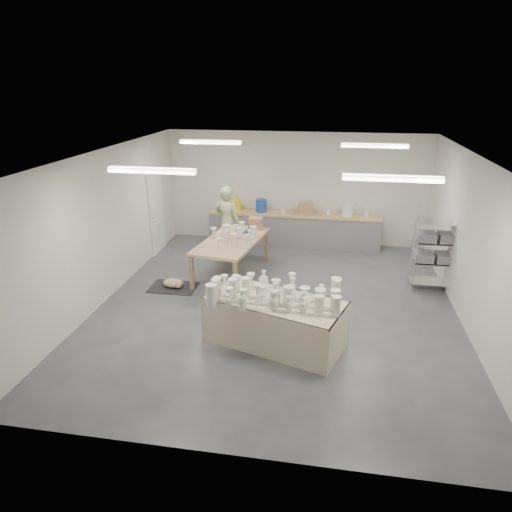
% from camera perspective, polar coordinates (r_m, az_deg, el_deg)
% --- Properties ---
extents(room, '(8.00, 8.02, 3.00)m').
position_cam_1_polar(room, '(8.61, 2.16, 6.40)').
color(room, '#424449').
rests_on(room, ground).
extents(back_counter, '(4.60, 0.60, 1.24)m').
position_cam_1_polar(back_counter, '(12.47, 4.70, 3.52)').
color(back_counter, tan).
rests_on(back_counter, ground).
extents(wire_shelf, '(0.88, 0.48, 1.80)m').
position_cam_1_polar(wire_shelf, '(10.37, 21.51, 0.91)').
color(wire_shelf, silver).
rests_on(wire_shelf, ground).
extents(drying_table, '(2.53, 1.81, 1.19)m').
position_cam_1_polar(drying_table, '(7.82, 2.35, -7.77)').
color(drying_table, olive).
rests_on(drying_table, ground).
extents(work_table, '(1.48, 2.43, 1.21)m').
position_cam_1_polar(work_table, '(10.45, -2.68, 2.19)').
color(work_table, tan).
rests_on(work_table, ground).
extents(rug, '(1.00, 0.70, 0.02)m').
position_cam_1_polar(rug, '(10.16, -10.28, -3.85)').
color(rug, black).
rests_on(rug, ground).
extents(cat, '(0.53, 0.46, 0.19)m').
position_cam_1_polar(cat, '(10.10, -10.23, -3.35)').
color(cat, white).
rests_on(cat, rug).
extents(potter, '(0.76, 0.60, 1.82)m').
position_cam_1_polar(potter, '(11.56, -3.61, 4.33)').
color(potter, '#94A47F').
rests_on(potter, ground).
extents(red_stool, '(0.40, 0.40, 0.33)m').
position_cam_1_polar(red_stool, '(12.00, -3.25, 1.88)').
color(red_stool, red).
rests_on(red_stool, ground).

